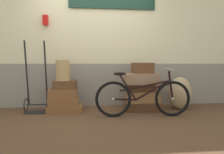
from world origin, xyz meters
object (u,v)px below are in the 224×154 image
Objects in this scene: suitcase_3 at (65,85)px; bicycle at (143,97)px; burlap_sack at (180,93)px; suitcase_4 at (142,106)px; suitcase_1 at (64,102)px; suitcase_6 at (141,88)px; suitcase_7 at (141,79)px; suitcase_2 at (63,94)px; wicker_basket at (63,70)px; luggage_trolley at (37,94)px; suitcase_8 at (143,68)px; suitcase_5 at (143,96)px; suitcase_0 at (66,108)px.

bicycle reaches higher than suitcase_3.
suitcase_4 is at bearing 178.66° from burlap_sack.
bicycle is at bearing -22.23° from suitcase_1.
suitcase_7 reaches higher than suitcase_6.
suitcase_1 is at bearing -59.22° from suitcase_2.
wicker_basket is at bearing -175.47° from suitcase_6.
luggage_trolley is at bearing 164.48° from bicycle.
bicycle is at bearing -109.40° from suitcase_8.
suitcase_1 is at bearing 179.43° from burlap_sack.
luggage_trolley is at bearing -178.01° from suitcase_3.
suitcase_2 is at bearing 173.90° from suitcase_8.
suitcase_6 is at bearing 179.64° from burlap_sack.
suitcase_6 is (1.49, -0.05, -0.07)m from suitcase_3.
suitcase_5 is at bearing -2.07° from suitcase_2.
suitcase_0 is 1.03× the size of suitcase_7.
luggage_trolley reaches higher than suitcase_3.
burlap_sack is at bearing 4.22° from suitcase_4.
suitcase_1 is 0.95× the size of suitcase_5.
burlap_sack is at bearing -0.46° from suitcase_7.
burlap_sack is (0.77, -0.01, 0.06)m from suitcase_5.
suitcase_2 is 1.54m from suitcase_7.
suitcase_3 is 0.28m from wicker_basket.
suitcase_0 is 0.48× the size of luggage_trolley.
suitcase_1 is 1.54m from suitcase_6.
suitcase_2 is at bearing 149.27° from suitcase_0.
suitcase_6 is 0.49m from bicycle.
suitcase_3 is 0.64× the size of burlap_sack.
suitcase_0 is at bearing 172.81° from suitcase_5.
wicker_basket is at bearing 179.50° from suitcase_0.
suitcase_6 is (-0.03, -0.01, 0.37)m from suitcase_4.
suitcase_1 is 0.34× the size of bicycle.
suitcase_0 is at bearing 178.14° from suitcase_7.
suitcase_4 is 0.75m from suitcase_8.
wicker_basket is (-0.01, -0.00, 0.61)m from suitcase_1.
luggage_trolley is at bearing 170.46° from suitcase_1.
suitcase_1 is at bearing 174.80° from suitcase_8.
suitcase_2 is 0.88× the size of suitcase_5.
wicker_basket is 0.29× the size of luggage_trolley.
suitcase_6 is at bearing 3.23° from suitcase_3.
suitcase_0 is 1.58m from suitcase_7.
burlap_sack is at bearing 4.84° from suitcase_6.
wicker_basket is at bearing 161.31° from bicycle.
suitcase_8 is at bearing 177.55° from burlap_sack.
suitcase_0 is 1.25× the size of suitcase_2.
suitcase_0 is 0.13m from suitcase_1.
suitcase_0 is 1.50m from bicycle.
suitcase_6 is at bearing 78.36° from bicycle.
burlap_sack is at bearing -0.16° from suitcase_0.
wicker_basket is at bearing -174.62° from suitcase_4.
burlap_sack is at bearing -8.03° from suitcase_8.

